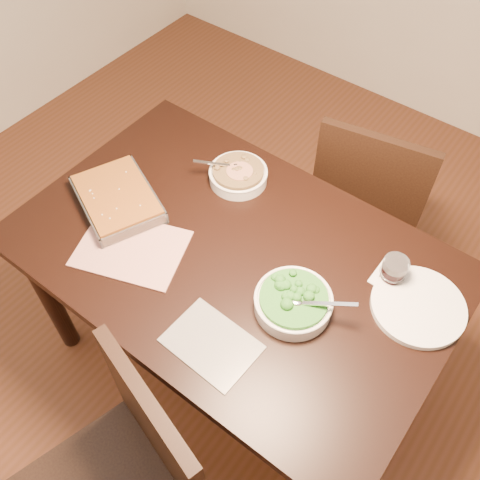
# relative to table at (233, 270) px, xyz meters

# --- Properties ---
(ground) EXTENTS (4.00, 4.00, 0.00)m
(ground) POSITION_rel_table_xyz_m (0.00, 0.00, -0.65)
(ground) COLOR #4D2916
(ground) RESTS_ON ground
(table) EXTENTS (1.40, 0.90, 0.75)m
(table) POSITION_rel_table_xyz_m (0.00, 0.00, 0.00)
(table) COLOR black
(table) RESTS_ON ground
(magazine_a) EXTENTS (0.40, 0.35, 0.01)m
(magazine_a) POSITION_rel_table_xyz_m (-0.27, -0.19, 0.10)
(magazine_a) COLOR #A4362F
(magazine_a) RESTS_ON table
(magazine_b) EXTENTS (0.26, 0.19, 0.00)m
(magazine_b) POSITION_rel_table_xyz_m (0.15, -0.29, 0.10)
(magazine_b) COLOR #24252C
(magazine_b) RESTS_ON table
(coaster) EXTENTS (0.10, 0.10, 0.00)m
(coaster) POSITION_rel_table_xyz_m (0.45, 0.22, 0.10)
(coaster) COLOR white
(coaster) RESTS_ON table
(stew_bowl) EXTENTS (0.21, 0.21, 0.08)m
(stew_bowl) POSITION_rel_table_xyz_m (-0.18, 0.27, 0.12)
(stew_bowl) COLOR white
(stew_bowl) RESTS_ON table
(broccoli_bowl) EXTENTS (0.25, 0.23, 0.09)m
(broccoli_bowl) POSITION_rel_table_xyz_m (0.26, -0.05, 0.13)
(broccoli_bowl) COLOR white
(broccoli_bowl) RESTS_ON table
(baking_dish) EXTENTS (0.39, 0.34, 0.06)m
(baking_dish) POSITION_rel_table_xyz_m (-0.44, -0.07, 0.12)
(baking_dish) COLOR silver
(baking_dish) RESTS_ON table
(wine_tumbler) EXTENTS (0.08, 0.08, 0.09)m
(wine_tumbler) POSITION_rel_table_xyz_m (0.45, 0.22, 0.14)
(wine_tumbler) COLOR black
(wine_tumbler) RESTS_ON coaster
(dinner_plate) EXTENTS (0.28, 0.28, 0.02)m
(dinner_plate) POSITION_rel_table_xyz_m (0.56, 0.17, 0.10)
(dinner_plate) COLOR white
(dinner_plate) RESTS_ON table
(chair_near) EXTENTS (0.54, 0.54, 0.93)m
(chair_near) POSITION_rel_table_xyz_m (0.14, -0.66, -0.14)
(chair_near) COLOR black
(chair_near) RESTS_ON ground
(chair_far) EXTENTS (0.50, 0.50, 0.91)m
(chair_far) POSITION_rel_table_xyz_m (0.16, 0.71, -0.15)
(chair_far) COLOR black
(chair_far) RESTS_ON ground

